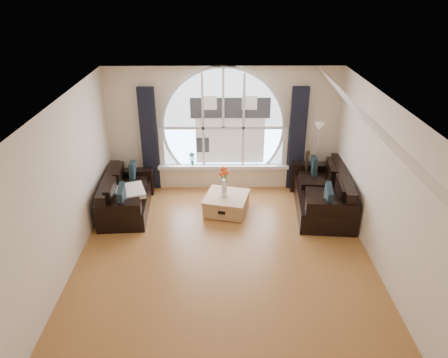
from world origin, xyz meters
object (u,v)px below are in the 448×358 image
guitar (305,171)px  potted_plant (192,159)px  vase_flowers (224,178)px  sofa_right (322,193)px  sofa_left (126,193)px  floor_lamp (316,159)px  coffee_chest (226,203)px

guitar → potted_plant: size_ratio=3.55×
vase_flowers → potted_plant: size_ratio=2.34×
guitar → potted_plant: 2.50m
sofa_right → potted_plant: potted_plant is taller
vase_flowers → potted_plant: 1.31m
vase_flowers → sofa_left: bearing=179.0°
sofa_right → potted_plant: 2.90m
vase_flowers → guitar: 1.94m
sofa_left → potted_plant: potted_plant is taller
sofa_left → potted_plant: size_ratio=5.71×
floor_lamp → potted_plant: (-2.69, 0.27, -0.10)m
coffee_chest → guitar: size_ratio=0.78×
sofa_left → guitar: 3.82m
floor_lamp → sofa_right: bearing=-91.0°
sofa_right → floor_lamp: bearing=94.4°
sofa_right → potted_plant: bearing=163.5°
sofa_right → sofa_left: bearing=-174.8°
sofa_left → potted_plant: 1.69m
potted_plant → coffee_chest: bearing=-56.3°
vase_flowers → potted_plant: (-0.70, 1.10, -0.06)m
sofa_left → sofa_right: sofa_right is taller
floor_lamp → coffee_chest: bearing=-156.2°
vase_flowers → potted_plant: vase_flowers is taller
vase_flowers → floor_lamp: (1.99, 0.83, 0.04)m
coffee_chest → vase_flowers: 0.56m
coffee_chest → potted_plant: (-0.75, 1.12, 0.50)m
vase_flowers → sofa_right: bearing=0.6°
sofa_right → vase_flowers: vase_flowers is taller
sofa_right → vase_flowers: size_ratio=2.77×
sofa_right → vase_flowers: 2.01m
sofa_left → sofa_right: (3.95, -0.01, 0.00)m
vase_flowers → guitar: bearing=23.3°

